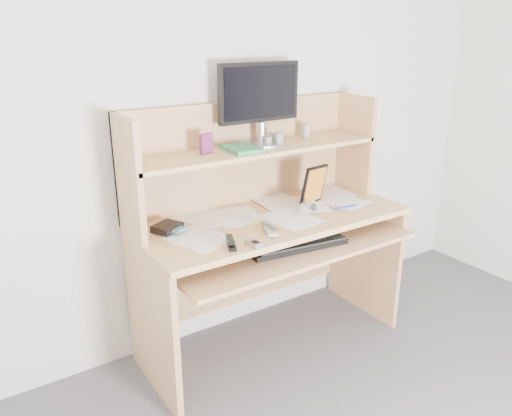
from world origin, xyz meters
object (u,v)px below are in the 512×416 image
desk (264,222)px  game_case (314,185)px  tv_remote (269,229)px  keyboard (295,243)px  monitor (260,101)px

desk → game_case: size_ratio=6.52×
tv_remote → game_case: 0.47m
keyboard → tv_remote: size_ratio=3.06×
game_case → monitor: 0.53m
desk → tv_remote: bearing=-119.0°
keyboard → tv_remote: (-0.14, 0.03, 0.10)m
monitor → tv_remote: bearing=-119.1°
desk → keyboard: (0.01, -0.26, -0.03)m
game_case → keyboard: bearing=-150.7°
desk → tv_remote: desk is taller
tv_remote → keyboard: bearing=10.8°
keyboard → monitor: 0.75m
desk → game_case: bearing=-10.1°
desk → tv_remote: size_ratio=8.23×
keyboard → tv_remote: bearing=176.3°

